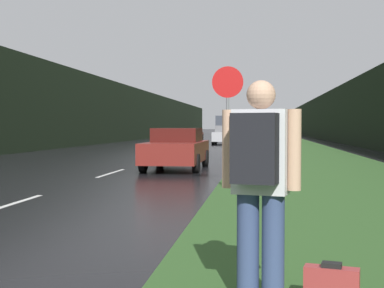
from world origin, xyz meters
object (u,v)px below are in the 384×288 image
stop_sign (228,112)px  delivery_truck (224,125)px  hitchhiker_with_backpack (260,179)px  suitcase (332,287)px  car_passing_far (225,135)px  car_oncoming (191,135)px  car_passing_near (177,149)px

stop_sign → delivery_truck: (-5.72, 82.78, -0.03)m
hitchhiker_with_backpack → suitcase: bearing=27.3°
suitcase → car_passing_far: (-3.44, 39.55, 0.60)m
hitchhiker_with_backpack → car_oncoming: hitchhiker_with_backpack is taller
stop_sign → suitcase: stop_sign is taller
car_passing_near → delivery_truck: bearing=-87.3°
stop_sign → hitchhiker_with_backpack: (0.76, -8.29, -0.75)m
hitchhiker_with_backpack → delivery_truck: bearing=106.9°
car_passing_near → car_passing_far: size_ratio=1.02×
hitchhiker_with_backpack → suitcase: hitchhiker_with_backpack is taller
stop_sign → hitchhiker_with_backpack: 8.36m
stop_sign → car_passing_near: stop_sign is taller
car_passing_near → car_oncoming: (-3.62, 31.89, -0.02)m
hitchhiker_with_backpack → car_oncoming: 46.29m
stop_sign → car_oncoming: bearing=98.7°
stop_sign → suitcase: 8.41m
suitcase → car_passing_far: 39.70m
hitchhiker_with_backpack → delivery_truck: delivery_truck is taller
stop_sign → car_passing_near: size_ratio=0.63×
suitcase → car_passing_near: car_passing_near is taller
car_oncoming → suitcase: bearing=-81.2°
stop_sign → car_passing_far: 31.49m
stop_sign → car_passing_near: 6.12m
hitchhiker_with_backpack → car_oncoming: size_ratio=0.39×
delivery_truck → car_passing_far: bearing=-86.0°
stop_sign → hitchhiker_with_backpack: bearing=-84.8°
delivery_truck → car_oncoming: bearing=-90.0°
hitchhiker_with_backpack → suitcase: size_ratio=4.02×
car_oncoming → delivery_truck: bearing=90.0°
car_passing_near → delivery_truck: size_ratio=0.52×
stop_sign → car_oncoming: size_ratio=0.61×
stop_sign → suitcase: bearing=-80.6°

